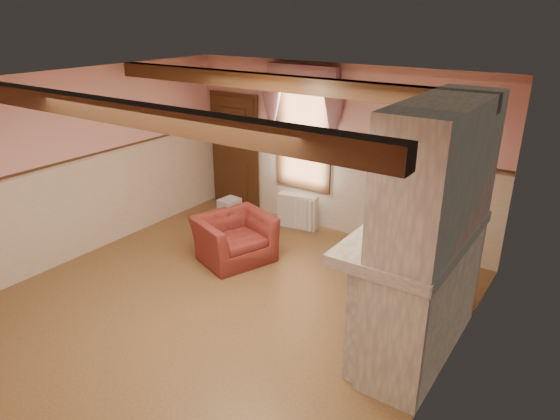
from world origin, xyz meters
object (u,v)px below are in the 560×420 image
Objects in this scene: armchair at (234,238)px; mantel_clock at (436,204)px; side_table at (231,226)px; oil_lamp at (432,205)px; bowl at (407,235)px; radiator at (298,211)px.

mantel_clock is at bearing -67.82° from armchair.
oil_lamp reaches higher than side_table.
side_table is 3.60m from mantel_clock.
oil_lamp reaches higher than armchair.
oil_lamp is (0.00, 0.72, 0.09)m from bowl.
side_table is 3.77m from bowl.
armchair is at bearing 164.82° from bowl.
mantel_clock is at bearing 90.00° from oil_lamp.
radiator is 3.37m from mantel_clock.
oil_lamp is at bearing -90.00° from mantel_clock.
armchair is 3.82× the size of oil_lamp.
oil_lamp is at bearing -8.52° from side_table.
oil_lamp is (2.78, -1.62, 1.26)m from radiator.
radiator is (0.58, 1.12, 0.02)m from side_table.
bowl reaches higher than radiator.
armchair is 1.53× the size of radiator.
oil_lamp is (3.36, -0.50, 1.29)m from side_table.
side_table is 3.63m from oil_lamp.
armchair is at bearing 178.62° from oil_lamp.
bowl is at bearing -90.00° from mantel_clock.
oil_lamp reaches higher than bowl.
bowl is 0.89m from mantel_clock.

